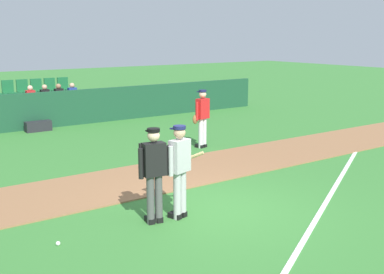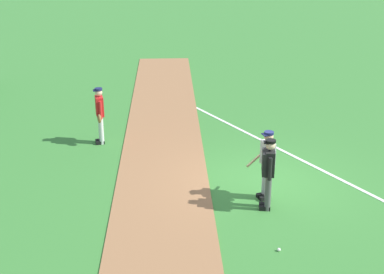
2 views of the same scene
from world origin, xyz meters
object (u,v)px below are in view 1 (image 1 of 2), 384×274
umpire_home_plate (154,170)px  batter_grey_jersey (180,168)px  baseball (58,243)px  equipment_bag (38,126)px  runner_red_jersey (202,116)px

umpire_home_plate → batter_grey_jersey: bearing=-7.0°
batter_grey_jersey → baseball: (-2.32, 0.11, -0.93)m
batter_grey_jersey → baseball: 2.50m
umpire_home_plate → equipment_bag: (1.05, 9.79, -0.82)m
batter_grey_jersey → equipment_bag: (0.53, 9.85, -0.79)m
runner_red_jersey → batter_grey_jersey: bearing=-130.4°
equipment_bag → batter_grey_jersey: bearing=-93.1°
baseball → equipment_bag: 10.15m
batter_grey_jersey → umpire_home_plate: 0.52m
batter_grey_jersey → runner_red_jersey: bearing=49.6°
batter_grey_jersey → umpire_home_plate: same height
batter_grey_jersey → runner_red_jersey: size_ratio=1.00×
umpire_home_plate → runner_red_jersey: (4.29, 4.36, -0.04)m
equipment_bag → runner_red_jersey: bearing=-59.2°
runner_red_jersey → equipment_bag: size_ratio=1.96×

